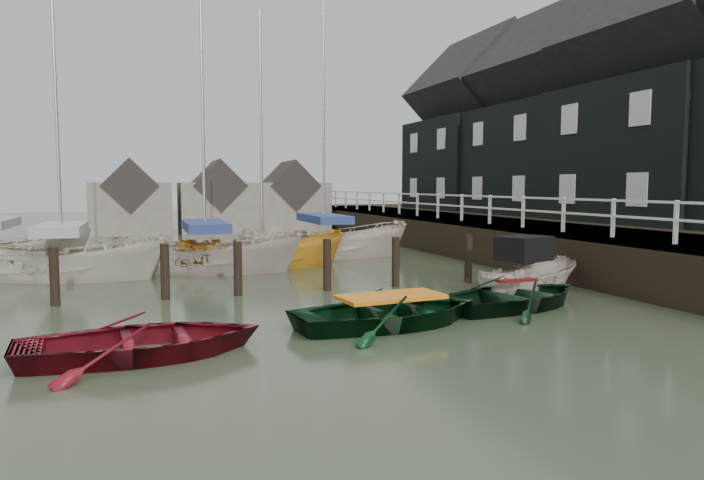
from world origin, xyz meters
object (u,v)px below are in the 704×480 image
object	(u,v)px
rowboat_red	(144,357)
sailboat_b	(206,269)
motorboat	(527,288)
rowboat_dkgreen	(516,307)
sailboat_d	(324,255)
sailboat_c	(263,267)
sailboat_a	(63,276)
rowboat_green	(391,326)

from	to	relation	value
rowboat_red	sailboat_b	bearing A→B (deg)	-15.72
motorboat	sailboat_b	size ratio (longest dim) A/B	0.35
rowboat_dkgreen	sailboat_d	xyz separation A→B (m)	(-1.36, 11.37, 0.06)
rowboat_red	sailboat_c	size ratio (longest dim) A/B	0.40
sailboat_a	sailboat_d	bearing A→B (deg)	-49.39
sailboat_c	rowboat_dkgreen	bearing A→B (deg)	-154.66
rowboat_red	sailboat_a	bearing A→B (deg)	8.17
rowboat_dkgreen	sailboat_b	size ratio (longest dim) A/B	0.36
rowboat_dkgreen	sailboat_c	bearing A→B (deg)	9.81
sailboat_a	rowboat_green	bearing A→B (deg)	-120.03
rowboat_dkgreen	sailboat_d	bearing A→B (deg)	-8.83
sailboat_a	sailboat_b	distance (m)	4.31
rowboat_red	sailboat_b	distance (m)	10.49
rowboat_green	sailboat_d	world-z (taller)	sailboat_d
sailboat_a	sailboat_b	xyz separation A→B (m)	(4.30, 0.23, 0.00)
rowboat_dkgreen	rowboat_green	bearing A→B (deg)	87.77
rowboat_green	sailboat_a	world-z (taller)	sailboat_a
rowboat_green	sailboat_b	size ratio (longest dim) A/B	0.36
sailboat_c	sailboat_d	distance (m)	3.77
motorboat	sailboat_b	xyz separation A→B (m)	(-7.61, 7.05, -0.06)
sailboat_b	sailboat_c	bearing A→B (deg)	-56.51
sailboat_a	sailboat_c	distance (m)	6.29
sailboat_c	rowboat_red	bearing A→B (deg)	159.26
rowboat_dkgreen	sailboat_a	world-z (taller)	sailboat_a
sailboat_a	sailboat_b	size ratio (longest dim) A/B	0.96
rowboat_red	motorboat	world-z (taller)	motorboat
rowboat_dkgreen	sailboat_a	distance (m)	13.49
rowboat_green	rowboat_dkgreen	distance (m)	3.62
sailboat_a	sailboat_c	bearing A→B (deg)	-62.09
motorboat	sailboat_d	world-z (taller)	sailboat_d
sailboat_a	sailboat_d	world-z (taller)	sailboat_d
rowboat_dkgreen	rowboat_red	bearing A→B (deg)	85.60
sailboat_c	sailboat_d	world-z (taller)	sailboat_d
motorboat	sailboat_c	xyz separation A→B (m)	(-5.65, 7.39, -0.11)
rowboat_red	rowboat_dkgreen	world-z (taller)	rowboat_dkgreen
motorboat	sailboat_a	xyz separation A→B (m)	(-11.92, 6.82, -0.06)
rowboat_red	sailboat_c	world-z (taller)	sailboat_c
rowboat_green	sailboat_b	world-z (taller)	sailboat_b
rowboat_dkgreen	sailboat_c	xyz separation A→B (m)	(-4.28, 8.98, 0.01)
sailboat_b	sailboat_c	xyz separation A→B (m)	(1.96, 0.34, -0.05)
rowboat_dkgreen	sailboat_c	world-z (taller)	sailboat_c
sailboat_b	sailboat_c	world-z (taller)	sailboat_b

